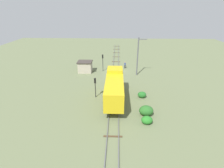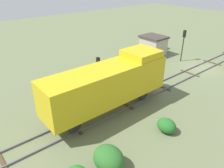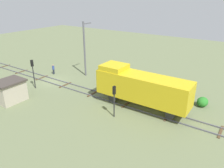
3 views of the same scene
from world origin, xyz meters
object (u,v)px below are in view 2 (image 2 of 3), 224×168
Objects in this scene: locomotive at (109,83)px; traffic_signal_near at (184,40)px; traffic_signal_mid at (98,68)px; relay_hut at (153,45)px.

traffic_signal_near is (3.20, -15.22, 0.15)m from locomotive.
traffic_signal_near is at bearing -90.83° from traffic_signal_mid.
traffic_signal_mid is at bearing 89.17° from traffic_signal_near.
traffic_signal_mid is at bearing 107.60° from relay_hut.
relay_hut is (7.50, -14.35, -1.38)m from locomotive.
locomotive is 3.31× the size of relay_hut.
traffic_signal_near is 1.15× the size of traffic_signal_mid.
traffic_signal_near is 4.65m from relay_hut.
locomotive is 3.17× the size of traffic_signal_mid.
locomotive is 16.25m from relay_hut.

